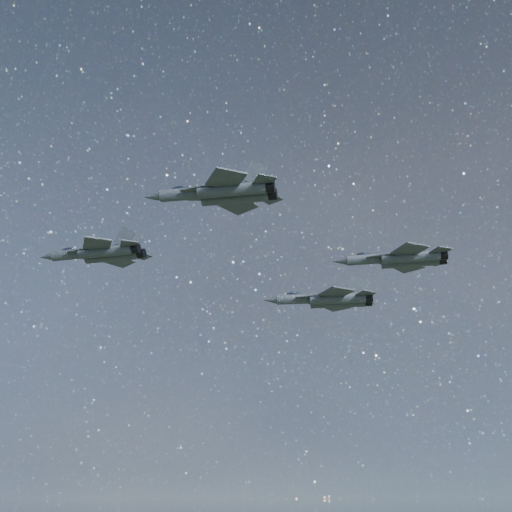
% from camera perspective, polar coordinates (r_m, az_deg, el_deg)
% --- Properties ---
extents(jet_lead, '(17.59, 12.30, 4.43)m').
position_cam_1_polar(jet_lead, '(91.73, -14.58, 0.28)').
color(jet_lead, '#31383E').
extents(jet_left, '(19.15, 13.08, 4.81)m').
position_cam_1_polar(jet_left, '(100.29, 6.91, -4.11)').
color(jet_left, '#31383E').
extents(jet_right, '(17.66, 12.19, 4.43)m').
position_cam_1_polar(jet_right, '(73.74, -3.21, 6.04)').
color(jet_right, '#31383E').
extents(jet_slot, '(15.70, 10.87, 3.94)m').
position_cam_1_polar(jet_slot, '(81.16, 13.60, -0.23)').
color(jet_slot, '#31383E').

